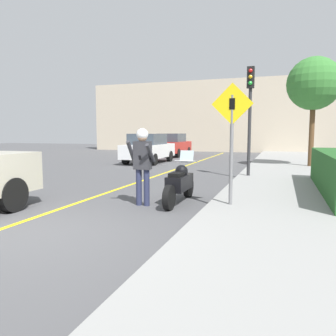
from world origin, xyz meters
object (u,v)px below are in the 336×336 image
at_px(person_biker, 142,158).
at_px(street_tree, 314,84).
at_px(crossing_sign, 232,132).
at_px(parked_car_white, 148,148).
at_px(traffic_light, 250,101).
at_px(motorcycle, 180,183).
at_px(parked_car_red, 172,145).

relative_size(person_biker, street_tree, 0.36).
bearing_deg(crossing_sign, parked_car_white, 121.37).
relative_size(crossing_sign, parked_car_white, 0.63).
distance_m(crossing_sign, traffic_light, 5.35).
bearing_deg(parked_car_white, motorcycle, -63.39).
xyz_separation_m(crossing_sign, traffic_light, (-0.11, 5.23, 1.14)).
distance_m(parked_car_white, parked_car_red, 5.64).
xyz_separation_m(parked_car_white, parked_car_red, (-0.43, 5.62, 0.00)).
relative_size(crossing_sign, parked_car_red, 0.63).
bearing_deg(street_tree, crossing_sign, -103.54).
relative_size(motorcycle, traffic_light, 0.55).
relative_size(traffic_light, parked_car_red, 0.95).
xyz_separation_m(person_biker, traffic_light, (1.95, 5.40, 1.74)).
height_order(street_tree, parked_car_red, street_tree).
height_order(person_biker, parked_car_red, person_biker).
bearing_deg(person_biker, crossing_sign, 4.83).
distance_m(person_biker, crossing_sign, 2.15).
xyz_separation_m(crossing_sign, street_tree, (2.37, 9.85, 2.26)).
distance_m(crossing_sign, parked_car_white, 11.92).
bearing_deg(traffic_light, parked_car_red, 121.71).
distance_m(motorcycle, crossing_sign, 1.85).
bearing_deg(street_tree, parked_car_red, 146.64).
bearing_deg(person_biker, parked_car_red, 105.99).
bearing_deg(street_tree, motorcycle, -111.26).
distance_m(traffic_light, parked_car_white, 8.09).
bearing_deg(traffic_light, motorcycle, -103.92).
height_order(person_biker, street_tree, street_tree).
bearing_deg(crossing_sign, traffic_light, 91.18).
xyz_separation_m(motorcycle, street_tree, (3.68, 9.45, 3.52)).
height_order(motorcycle, crossing_sign, crossing_sign).
relative_size(parked_car_white, parked_car_red, 1.00).
xyz_separation_m(motorcycle, traffic_light, (1.20, 4.83, 2.40)).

